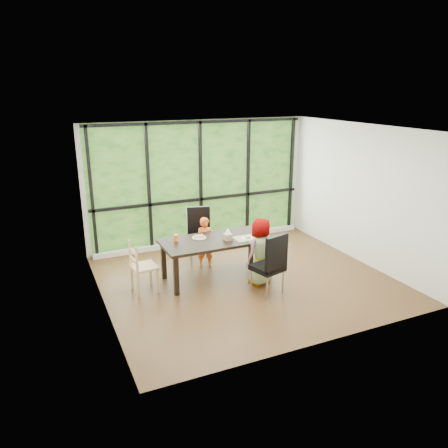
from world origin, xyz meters
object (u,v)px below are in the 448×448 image
at_px(child_older, 259,252).
at_px(white_mug, 261,229).
at_px(dining_table, 217,259).
at_px(orange_cup, 176,238).
at_px(chair_window_leather, 200,235).
at_px(plate_far, 199,238).
at_px(chair_end_beech, 144,267).
at_px(green_cup, 265,234).
at_px(child_toddler, 205,243).
at_px(chair_interior_leather, 268,263).
at_px(tissue_box, 228,237).
at_px(plate_near, 248,238).

bearing_deg(child_older, white_mug, -140.27).
distance_m(dining_table, orange_cup, 0.84).
bearing_deg(dining_table, child_older, -41.56).
relative_size(chair_window_leather, plate_far, 4.29).
height_order(chair_end_beech, plate_far, chair_end_beech).
bearing_deg(green_cup, dining_table, 162.21).
xyz_separation_m(chair_window_leather, orange_cup, (-0.71, -0.69, 0.27)).
relative_size(child_older, white_mug, 12.98).
bearing_deg(child_toddler, white_mug, -14.73).
height_order(dining_table, green_cup, green_cup).
relative_size(chair_end_beech, plate_far, 3.57).
bearing_deg(chair_interior_leather, white_mug, -127.30).
height_order(chair_interior_leather, chair_end_beech, chair_interior_leather).
relative_size(chair_window_leather, tissue_box, 8.21).
bearing_deg(white_mug, chair_window_leather, 138.39).
bearing_deg(child_toddler, orange_cup, -139.19).
xyz_separation_m(orange_cup, green_cup, (1.54, -0.46, -0.00)).
bearing_deg(chair_interior_leather, orange_cup, -56.84).
bearing_deg(orange_cup, chair_window_leather, 44.12).
relative_size(chair_interior_leather, child_toddler, 1.09).
bearing_deg(tissue_box, white_mug, 13.17).
distance_m(chair_window_leather, white_mug, 1.26).
distance_m(child_older, green_cup, 0.41).
bearing_deg(plate_near, orange_cup, 162.08).
xyz_separation_m(child_older, tissue_box, (-0.42, 0.40, 0.20)).
bearing_deg(dining_table, chair_end_beech, 179.84).
relative_size(chair_end_beech, green_cup, 7.92).
distance_m(chair_window_leather, plate_near, 1.21).
relative_size(dining_table, tissue_box, 15.07).
height_order(child_toddler, tissue_box, child_toddler).
height_order(chair_interior_leather, orange_cup, chair_interior_leather).
height_order(dining_table, orange_cup, orange_cup).
relative_size(chair_window_leather, chair_interior_leather, 1.00).
bearing_deg(tissue_box, chair_end_beech, 175.47).
xyz_separation_m(dining_table, child_older, (0.59, -0.52, 0.23)).
bearing_deg(orange_cup, chair_end_beech, -163.62).
relative_size(child_older, plate_near, 5.38).
relative_size(child_toddler, tissue_box, 7.56).
height_order(plate_far, orange_cup, orange_cup).
xyz_separation_m(chair_window_leather, plate_far, (-0.28, -0.70, 0.22)).
relative_size(child_older, plate_far, 4.78).
bearing_deg(plate_far, orange_cup, 178.60).
distance_m(chair_end_beech, white_mug, 2.30).
height_order(chair_window_leather, green_cup, chair_window_leather).
xyz_separation_m(child_older, white_mug, (0.35, 0.58, 0.19)).
relative_size(chair_window_leather, chair_end_beech, 1.20).
xyz_separation_m(orange_cup, tissue_box, (0.86, -0.31, -0.01)).
bearing_deg(chair_end_beech, plate_far, -85.49).
distance_m(chair_interior_leather, plate_near, 0.74).
bearing_deg(chair_interior_leather, child_older, -112.43).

